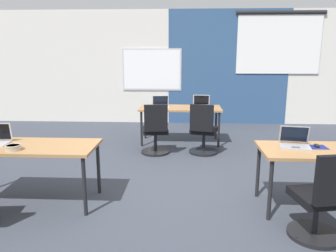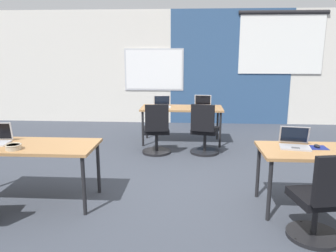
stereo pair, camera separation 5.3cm
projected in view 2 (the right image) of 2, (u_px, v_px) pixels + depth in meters
The scene contains 14 objects.
ground_plane at pixel (178, 185), 4.54m from camera, with size 24.00×24.00×0.00m.
back_wall_assembly at pixel (185, 67), 8.31m from camera, with size 10.00×0.27×2.80m.
desk_near_left at pixel (29, 149), 3.92m from camera, with size 1.60×0.70×0.72m.
desk_near_right at pixel (332, 155), 3.70m from camera, with size 1.60×0.70×0.72m.
desk_far_center at pixel (182, 110), 6.53m from camera, with size 1.60×0.70×0.72m.
laptop_far_right at pixel (203, 104), 6.57m from camera, with size 0.35×0.32×0.23m.
chair_far_right at pixel (204, 134), 5.85m from camera, with size 0.53×0.59×0.92m.
laptop_near_right_inner at pixel (295, 143), 3.80m from camera, with size 0.38×0.36×0.23m.
mousepad_near_right_inner at pixel (317, 148), 3.78m from camera, with size 0.22×0.19×0.00m.
mouse_near_right_inner at pixel (317, 146), 3.77m from camera, with size 0.06×0.10×0.03m.
chair_near_right_inner at pixel (321, 205), 3.12m from camera, with size 0.52×0.57×0.92m.
laptop_far_left at pixel (162, 105), 6.55m from camera, with size 0.36×0.35×0.22m.
chair_far_left at pixel (157, 133), 5.85m from camera, with size 0.52×0.56×0.92m.
snack_bowl at pixel (13, 147), 3.70m from camera, with size 0.18×0.18×0.06m.
Camera 2 is at (0.14, -4.25, 1.79)m, focal length 35.32 mm.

